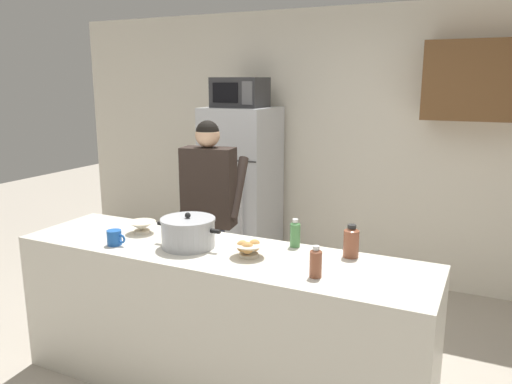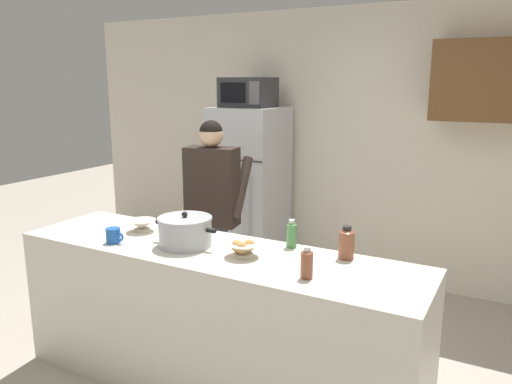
{
  "view_description": "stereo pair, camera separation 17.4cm",
  "coord_description": "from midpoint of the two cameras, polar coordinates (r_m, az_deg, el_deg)",
  "views": [
    {
      "loc": [
        1.46,
        -2.49,
        1.92
      ],
      "look_at": [
        0.0,
        0.55,
        1.17
      ],
      "focal_mm": 35.15,
      "sensor_mm": 36.0,
      "label": 1
    },
    {
      "loc": [
        1.62,
        -2.41,
        1.92
      ],
      "look_at": [
        0.0,
        0.55,
        1.17
      ],
      "focal_mm": 35.15,
      "sensor_mm": 36.0,
      "label": 2
    }
  ],
  "objects": [
    {
      "name": "back_wall_unit",
      "position": [
        4.92,
        10.22,
        6.17
      ],
      "size": [
        6.0,
        0.48,
        2.6
      ],
      "color": "silver",
      "rests_on": "ground"
    },
    {
      "name": "kitchen_island",
      "position": [
        3.24,
        -5.95,
        -14.32
      ],
      "size": [
        2.6,
        0.68,
        0.92
      ],
      "primitive_type": "cube",
      "color": "silver",
      "rests_on": "ground"
    },
    {
      "name": "refrigerator",
      "position": [
        5.0,
        -2.64,
        0.01
      ],
      "size": [
        0.64,
        0.68,
        1.67
      ],
      "color": "#B7BABF",
      "rests_on": "ground"
    },
    {
      "name": "microwave",
      "position": [
        4.87,
        -2.88,
        11.25
      ],
      "size": [
        0.48,
        0.37,
        0.28
      ],
      "color": "#2D2D30",
      "rests_on": "refrigerator"
    },
    {
      "name": "person_near_pot",
      "position": [
        4.0,
        -6.58,
        -0.69
      ],
      "size": [
        0.54,
        0.47,
        1.62
      ],
      "color": "#33384C",
      "rests_on": "ground"
    },
    {
      "name": "cooking_pot",
      "position": [
        3.12,
        -9.32,
        -4.57
      ],
      "size": [
        0.45,
        0.34,
        0.22
      ],
      "color": "#ADAFB5",
      "rests_on": "kitchen_island"
    },
    {
      "name": "coffee_mug",
      "position": [
        3.26,
        -17.27,
        -5.0
      ],
      "size": [
        0.13,
        0.09,
        0.1
      ],
      "color": "#1E59B2",
      "rests_on": "kitchen_island"
    },
    {
      "name": "bread_bowl",
      "position": [
        2.92,
        -2.57,
        -6.43
      ],
      "size": [
        0.2,
        0.2,
        0.1
      ],
      "color": "beige",
      "rests_on": "kitchen_island"
    },
    {
      "name": "empty_bowl",
      "position": [
        3.47,
        -14.28,
        -3.82
      ],
      "size": [
        0.19,
        0.19,
        0.08
      ],
      "color": "beige",
      "rests_on": "kitchen_island"
    },
    {
      "name": "bottle_near_edge",
      "position": [
        2.94,
        9.11,
        -5.57
      ],
      "size": [
        0.09,
        0.09,
        0.19
      ],
      "color": "brown",
      "rests_on": "kitchen_island"
    },
    {
      "name": "bottle_mid_counter",
      "position": [
        3.08,
        2.86,
        -4.72
      ],
      "size": [
        0.06,
        0.06,
        0.18
      ],
      "color": "#4C8C4C",
      "rests_on": "kitchen_island"
    },
    {
      "name": "bottle_far_corner",
      "position": [
        2.62,
        4.92,
        -7.94
      ],
      "size": [
        0.06,
        0.06,
        0.17
      ],
      "color": "brown",
      "rests_on": "kitchen_island"
    }
  ]
}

